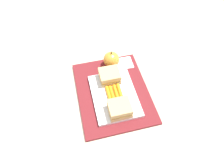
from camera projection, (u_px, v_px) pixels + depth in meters
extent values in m
plane|color=#B7AD99|center=(113.00, 93.00, 0.83)|extent=(2.40, 2.40, 0.00)
cube|color=maroon|center=(113.00, 92.00, 0.82)|extent=(0.36, 0.28, 0.01)
cube|color=white|center=(114.00, 95.00, 0.80)|extent=(0.23, 0.17, 0.01)
cube|color=tan|center=(120.00, 110.00, 0.74)|extent=(0.07, 0.08, 0.02)
cube|color=#F4CC4C|center=(120.00, 109.00, 0.73)|extent=(0.07, 0.07, 0.01)
cube|color=tan|center=(120.00, 107.00, 0.72)|extent=(0.07, 0.08, 0.02)
cube|color=tan|center=(110.00, 78.00, 0.83)|extent=(0.07, 0.08, 0.02)
cube|color=#F4CC4C|center=(110.00, 76.00, 0.82)|extent=(0.07, 0.07, 0.01)
cube|color=tan|center=(110.00, 74.00, 0.81)|extent=(0.07, 0.08, 0.02)
cylinder|color=orange|center=(120.00, 92.00, 0.79)|extent=(0.08, 0.01, 0.02)
cylinder|color=orange|center=(116.00, 93.00, 0.79)|extent=(0.08, 0.01, 0.01)
cylinder|color=orange|center=(112.00, 94.00, 0.79)|extent=(0.08, 0.01, 0.02)
cylinder|color=orange|center=(109.00, 94.00, 0.79)|extent=(0.08, 0.01, 0.02)
sphere|color=gold|center=(111.00, 60.00, 0.88)|extent=(0.07, 0.07, 0.07)
cylinder|color=brown|center=(111.00, 53.00, 0.85)|extent=(0.01, 0.00, 0.01)
cube|color=white|center=(124.00, 63.00, 0.91)|extent=(0.07, 0.07, 0.00)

